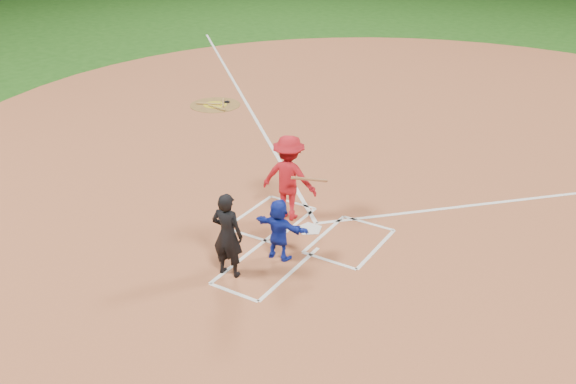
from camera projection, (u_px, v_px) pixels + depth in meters
The scene contains 13 objects.
ground at pixel (309, 230), 13.92m from camera, with size 120.00×120.00×0.00m, color #1A4912.
home_plate_dirt at pixel (413, 143), 18.52m from camera, with size 28.00×28.00×0.01m, color #9B5332.
home_plate at pixel (309, 229), 13.91m from camera, with size 0.60×0.60×0.02m, color silver.
on_deck_circle at pixel (215, 105), 21.67m from camera, with size 1.70×1.70×0.01m, color brown.
on_deck_logo at pixel (215, 105), 21.66m from camera, with size 0.80×0.80×0.00m, color gold.
on_deck_bat_a at pixel (223, 103), 21.77m from camera, with size 0.06×0.06×0.84m, color #A6783D.
on_deck_bat_b at pixel (209, 104), 21.67m from camera, with size 0.06×0.06×0.84m, color olive.
on_deck_bat_c at pixel (217, 108), 21.28m from camera, with size 0.06×0.06×0.84m, color olive.
bat_weight_donut at pixel (227, 102), 21.87m from camera, with size 0.19×0.19×0.05m, color black.
catcher at pixel (279, 229), 12.59m from camera, with size 1.19×0.38×1.28m, color #1428A9.
umpire at pixel (227, 235), 11.97m from camera, with size 0.62×0.41×1.71m, color black.
chalk_markings at pixel (403, 151), 17.97m from camera, with size 28.35×17.32×0.01m.
batter_at_plate at pixel (289, 178), 14.00m from camera, with size 1.55×0.97×1.94m.
Camera 1 is at (5.98, -10.62, 6.81)m, focal length 40.00 mm.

